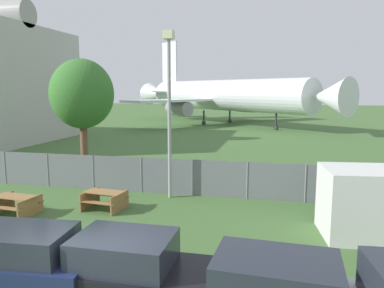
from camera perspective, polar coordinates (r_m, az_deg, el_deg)
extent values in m
cylinder|color=slate|center=(22.14, -26.59, -3.23)|extent=(0.07, 0.07, 1.72)
cylinder|color=slate|center=(20.63, -21.10, -3.69)|extent=(0.07, 0.07, 1.72)
cylinder|color=slate|center=(19.34, -14.82, -4.18)|extent=(0.07, 0.07, 1.72)
cylinder|color=slate|center=(18.32, -7.72, -4.68)|extent=(0.07, 0.07, 1.72)
cylinder|color=slate|center=(17.60, 0.10, -5.13)|extent=(0.07, 0.07, 1.72)
cylinder|color=slate|center=(17.23, 8.42, -5.52)|extent=(0.07, 0.07, 1.72)
cylinder|color=slate|center=(17.24, 16.93, -5.79)|extent=(0.07, 0.07, 1.72)
cylinder|color=slate|center=(17.62, 25.25, -5.93)|extent=(0.07, 0.07, 1.72)
cube|color=slate|center=(17.60, 0.10, -5.13)|extent=(56.00, 0.01, 1.72)
cylinder|color=silver|center=(53.29, 4.93, 7.43)|extent=(24.99, 20.94, 4.27)
cone|color=silver|center=(43.01, 20.30, 6.74)|extent=(5.99, 5.99, 4.27)
cone|color=silver|center=(66.50, -5.28, 7.60)|extent=(6.57, 6.32, 3.84)
cube|color=silver|center=(60.45, 9.87, 6.83)|extent=(11.99, 11.73, 0.30)
cylinder|color=#939399|center=(59.32, 8.33, 5.77)|extent=(4.21, 3.89, 1.92)
cube|color=silver|center=(48.94, -3.52, 6.62)|extent=(9.88, 13.06, 0.30)
cylinder|color=#939399|center=(50.43, -1.98, 5.42)|extent=(4.21, 3.89, 1.92)
cube|color=silver|center=(63.59, -3.44, 12.40)|extent=(3.17, 2.56, 6.40)
cube|color=silver|center=(63.25, -3.28, 7.97)|extent=(8.49, 9.49, 0.20)
cylinder|color=#2D2D33|center=(47.22, 12.69, 3.33)|extent=(0.24, 0.24, 2.02)
cylinder|color=#2D2D33|center=(47.28, 12.66, 2.44)|extent=(0.63, 0.58, 0.56)
cylinder|color=#2D2D33|center=(56.23, 5.77, 4.25)|extent=(0.24, 0.24, 2.02)
cylinder|color=#2D2D33|center=(56.28, 5.76, 3.51)|extent=(0.63, 0.58, 0.56)
cylinder|color=#2D2D33|center=(52.76, 1.80, 4.03)|extent=(0.24, 0.24, 2.02)
cylinder|color=#2D2D33|center=(52.82, 1.80, 3.24)|extent=(0.63, 0.58, 0.56)
cube|color=olive|center=(16.06, -13.22, -7.11)|extent=(1.70, 0.93, 0.04)
cube|color=olive|center=(16.60, -12.15, -7.65)|extent=(1.65, 0.46, 0.04)
cube|color=olive|center=(15.70, -14.29, -8.66)|extent=(1.65, 0.46, 0.04)
cube|color=olive|center=(15.80, -10.96, -8.70)|extent=(0.21, 1.40, 0.74)
cube|color=olive|center=(16.55, -15.29, -8.07)|extent=(0.21, 1.40, 0.74)
cube|color=olive|center=(16.58, -25.39, -7.23)|extent=(1.71, 0.90, 0.04)
cube|color=olive|center=(17.05, -24.03, -7.77)|extent=(1.67, 0.42, 0.04)
cube|color=olive|center=(16.27, -26.68, -8.70)|extent=(1.67, 0.42, 0.04)
cube|color=olive|center=(16.20, -23.40, -8.82)|extent=(0.18, 1.40, 0.74)
cube|color=olive|center=(17.17, -27.10, -8.10)|extent=(0.18, 1.40, 0.74)
cylinder|color=brown|center=(22.66, -16.10, -0.56)|extent=(0.43, 0.43, 3.17)
ellipsoid|color=#38702D|center=(22.41, -16.42, 7.34)|extent=(3.61, 3.61, 3.97)
cylinder|color=black|center=(10.60, -17.23, -17.80)|extent=(0.72, 0.25, 0.70)
cube|color=#192347|center=(10.44, -25.68, -16.75)|extent=(4.13, 2.08, 0.72)
cube|color=#232833|center=(10.18, -25.92, -13.25)|extent=(2.99, 1.78, 0.65)
cylinder|color=black|center=(9.83, 0.07, -19.89)|extent=(0.62, 0.20, 0.62)
cylinder|color=black|center=(10.62, -13.96, -17.89)|extent=(0.62, 0.20, 0.62)
cube|color=black|center=(9.32, -9.20, -19.59)|extent=(4.06, 1.90, 0.66)
cube|color=#232833|center=(9.08, -10.29, -15.63)|extent=(2.24, 1.67, 0.70)
cube|color=#232833|center=(8.18, 12.75, -18.79)|extent=(2.61, 1.83, 0.69)
cylinder|color=#99999E|center=(16.87, -3.47, 3.59)|extent=(0.16, 0.16, 7.13)
cube|color=beige|center=(16.98, -3.59, 16.29)|extent=(0.44, 0.44, 0.36)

